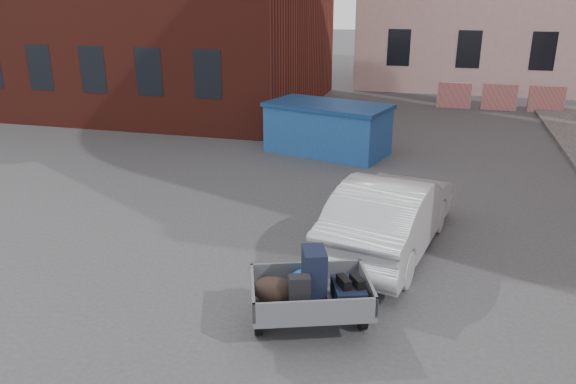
% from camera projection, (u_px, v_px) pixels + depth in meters
% --- Properties ---
extents(ground, '(120.00, 120.00, 0.00)m').
position_uv_depth(ground, '(305.00, 272.00, 9.38)').
color(ground, '#38383A').
rests_on(ground, ground).
extents(barriers, '(4.70, 0.18, 1.00)m').
position_uv_depth(barriers, '(499.00, 97.00, 21.81)').
color(barriers, red).
rests_on(barriers, ground).
extents(trailer, '(1.88, 1.98, 1.20)m').
position_uv_depth(trailer, '(310.00, 291.00, 7.57)').
color(trailer, black).
rests_on(trailer, ground).
extents(dumpster, '(3.77, 2.64, 1.43)m').
position_uv_depth(dumpster, '(327.00, 128.00, 15.99)').
color(dumpster, '#2255A2').
rests_on(dumpster, ground).
extents(silver_car, '(2.20, 4.36, 1.37)m').
position_uv_depth(silver_car, '(390.00, 214.00, 9.98)').
color(silver_car, '#A8AAAF').
rests_on(silver_car, ground).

